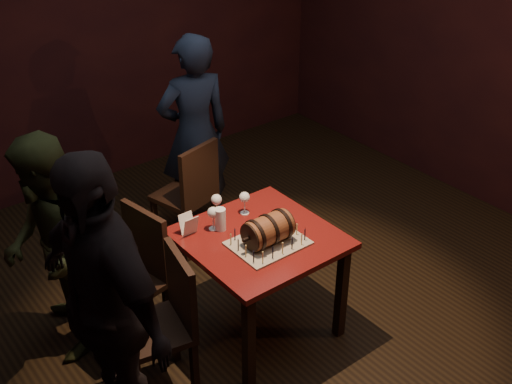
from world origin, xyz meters
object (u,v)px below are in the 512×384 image
pub_table (260,250)px  person_left_front (103,307)px  chair_left_rear (136,271)px  wine_glass_left (213,213)px  pint_of_ale (220,220)px  wine_glass_mid (216,201)px  person_back (194,134)px  chair_left_front (167,317)px  person_left_rear (52,250)px  wine_glass_right (245,198)px  chair_back (191,191)px  barrel_cake (268,230)px

pub_table → person_left_front: person_left_front is taller
pub_table → chair_left_rear: (-0.66, 0.44, -0.12)m
wine_glass_left → pint_of_ale: 0.06m
wine_glass_mid → person_back: size_ratio=0.10×
chair_left_rear → chair_left_front: (-0.08, -0.50, 0.00)m
person_left_front → person_back: bearing=128.2°
pub_table → person_left_rear: bearing=148.8°
wine_glass_right → person_left_front: person_left_front is taller
person_back → person_left_rear: 1.68m
wine_glass_left → person_left_rear: (-0.91, 0.42, -0.12)m
wine_glass_left → chair_back: size_ratio=0.17×
chair_left_front → person_left_front: (-0.41, -0.10, 0.36)m
chair_left_front → person_left_rear: 0.84m
barrel_cake → chair_left_front: size_ratio=0.37×
wine_glass_right → wine_glass_left: bearing=-174.3°
barrel_cake → chair_left_rear: size_ratio=0.37×
chair_back → barrel_cake: bearing=-99.1°
wine_glass_mid → barrel_cake: bearing=-82.5°
pub_table → chair_back: (0.17, 1.08, -0.12)m
chair_left_rear → person_left_rear: 0.54m
wine_glass_left → wine_glass_mid: (0.11, 0.12, -0.00)m
pint_of_ale → person_left_rear: size_ratio=0.10×
wine_glass_mid → chair_left_front: 0.85m
chair_left_rear → wine_glass_left: bearing=-22.7°
person_left_rear → wine_glass_right: bearing=88.1°
chair_back → person_back: (0.25, 0.30, 0.30)m
person_back → chair_left_rear: bearing=52.3°
wine_glass_left → person_back: 1.29m
wine_glass_left → person_left_front: person_left_front is taller
barrel_cake → person_left_front: size_ratio=0.20×
wine_glass_left → chair_left_rear: bearing=157.3°
chair_back → chair_left_rear: 1.05m
wine_glass_right → person_left_front: bearing=-160.5°
barrel_cake → pub_table: bearing=82.1°
pub_table → chair_left_rear: size_ratio=0.97×
chair_left_rear → person_back: size_ratio=0.56×
barrel_cake → chair_left_rear: 0.90m
barrel_cake → wine_glass_left: 0.38m
wine_glass_mid → chair_back: 0.84m
pint_of_ale → person_left_front: bearing=-159.2°
barrel_cake → person_left_front: (-1.13, -0.06, 0.03)m
wine_glass_left → person_back: person_back is taller
pub_table → wine_glass_left: (-0.18, 0.24, 0.23)m
wine_glass_mid → person_back: person_back is taller
person_back → wine_glass_right: bearing=84.4°
pub_table → wine_glass_mid: bearing=101.7°
wine_glass_right → chair_left_front: chair_left_front is taller
pub_table → wine_glass_left: wine_glass_left is taller
pint_of_ale → person_left_rear: person_left_rear is taller
wine_glass_mid → pub_table: bearing=-78.3°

